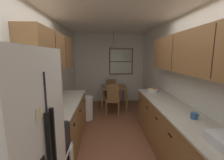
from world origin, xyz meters
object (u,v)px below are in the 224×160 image
microwave_over_range (18,67)px  dining_chair_far (110,89)px  storage_canister (49,111)px  dining_table (114,90)px  table_serving_bowl (113,85)px  mug_by_coffeemaker (194,116)px  trash_bin (87,108)px  fruit_bowl (153,90)px  dining_chair_near (113,98)px

microwave_over_range → dining_chair_far: size_ratio=0.68×
storage_canister → dining_table: bearing=69.1°
dining_chair_far → table_serving_bowl: (0.08, -0.52, 0.26)m
mug_by_coffeemaker → trash_bin: bearing=129.4°
trash_bin → mug_by_coffeemaker: bearing=-50.6°
trash_bin → table_serving_bowl: table_serving_bowl is taller
dining_table → mug_by_coffeemaker: (0.94, -3.05, 0.34)m
microwave_over_range → dining_chair_far: microwave_over_range is taller
dining_table → dining_chair_far: dining_chair_far is taller
storage_canister → fruit_bowl: size_ratio=0.73×
fruit_bowl → storage_canister: bearing=-143.3°
dining_table → table_serving_bowl: table_serving_bowl is taller
storage_canister → fruit_bowl: bearing=36.7°
dining_chair_far → table_serving_bowl: bearing=-81.6°
dining_chair_near → trash_bin: bearing=-156.7°
trash_bin → fruit_bowl: fruit_bowl is taller
microwave_over_range → trash_bin: bearing=80.5°
microwave_over_range → storage_canister: microwave_over_range is taller
microwave_over_range → table_serving_bowl: (1.21, 3.44, -0.91)m
trash_bin → fruit_bowl: size_ratio=2.45×
storage_canister → trash_bin: bearing=81.4°
table_serving_bowl → dining_table: bearing=-82.6°
dining_table → dining_chair_near: dining_chair_near is taller
dining_table → trash_bin: 1.26m
dining_table → storage_canister: size_ratio=4.37×
trash_bin → storage_canister: bearing=-98.6°
microwave_over_range → dining_chair_near: (1.16, 2.77, -1.16)m
dining_chair_near → mug_by_coffeemaker: mug_by_coffeemaker is taller
microwave_over_range → dining_chair_far: bearing=74.0°
microwave_over_range → mug_by_coffeemaker: size_ratio=4.83×
trash_bin → dining_chair_near: bearing=23.3°
dining_table → fruit_bowl: fruit_bowl is taller
dining_table → dining_chair_near: 0.61m
dining_chair_far → trash_bin: dining_chair_far is taller
fruit_bowl → dining_chair_near: bearing=139.3°
microwave_over_range → dining_table: bearing=70.1°
dining_chair_far → mug_by_coffeemaker: bearing=-74.3°
table_serving_bowl → fruit_bowl: bearing=-58.9°
mug_by_coffeemaker → table_serving_bowl: size_ratio=0.76×
dining_table → dining_chair_far: 0.61m
microwave_over_range → trash_bin: size_ratio=0.95×
dining_chair_near → mug_by_coffeemaker: (1.00, -2.46, 0.44)m
dining_table → microwave_over_range: bearing=-109.9°
dining_chair_near → fruit_bowl: bearing=-40.7°
mug_by_coffeemaker → microwave_over_range: bearing=-171.7°
dining_chair_near → trash_bin: 0.84m
storage_canister → mug_by_coffeemaker: 2.06m
fruit_bowl → trash_bin: bearing=163.8°
fruit_bowl → dining_table: bearing=122.2°
trash_bin → table_serving_bowl: 1.35m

